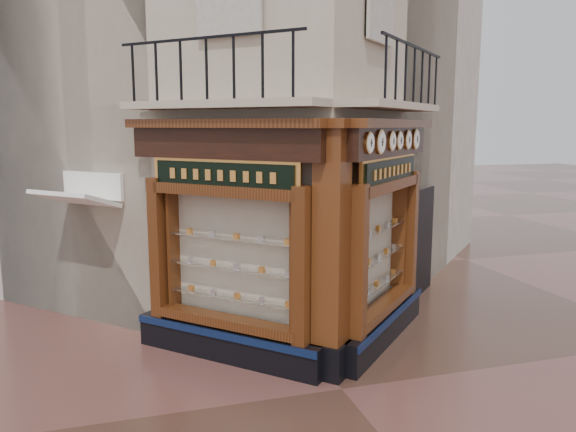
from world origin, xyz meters
name	(u,v)px	position (x,y,z in m)	size (l,w,h in m)	color
ground	(342,389)	(0.00, 0.00, 0.00)	(80.00, 80.00, 0.00)	#44291F
main_building	(247,34)	(0.00, 6.16, 6.00)	(8.00, 8.00, 12.00)	#BCAC92
neighbour_left	(136,64)	(-2.47, 8.63, 5.50)	(8.00, 8.00, 11.00)	beige
neighbour_right	(312,69)	(2.47, 8.63, 5.50)	(8.00, 8.00, 11.00)	beige
shopfront_left	(227,244)	(-1.41, 1.57, 1.98)	(2.86, 2.86, 3.98)	black
shopfront_right	(384,234)	(1.41, 1.57, 1.98)	(2.86, 2.86, 3.98)	black
corner_pilaster	(331,254)	(0.00, 0.50, 1.95)	(0.85, 0.85, 3.98)	black
balcony	(311,104)	(0.00, 1.49, 4.22)	(5.94, 2.97, 1.03)	#BCAC92
clock_a	(369,143)	(0.57, 0.47, 3.62)	(0.27, 0.27, 0.33)	gold
clock_b	(380,142)	(0.93, 0.83, 3.62)	(0.31, 0.31, 0.39)	gold
clock_c	(392,141)	(1.33, 1.22, 3.62)	(0.27, 0.27, 0.33)	gold
clock_d	(399,140)	(1.62, 1.52, 3.62)	(0.26, 0.26, 0.32)	gold
clock_e	(408,140)	(1.98, 1.87, 3.62)	(0.28, 0.28, 0.35)	gold
clock_f	(416,139)	(2.34, 2.24, 3.62)	(0.31, 0.31, 0.38)	gold
awning	(83,331)	(-3.84, 3.64, 0.00)	(1.51, 0.90, 0.08)	white
signboard_left	(223,175)	(-1.46, 1.51, 3.10)	(2.01, 2.01, 0.54)	#EC9F45
signboard_right	(390,171)	(1.46, 1.51, 3.10)	(1.97, 1.97, 0.53)	#EC9F45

